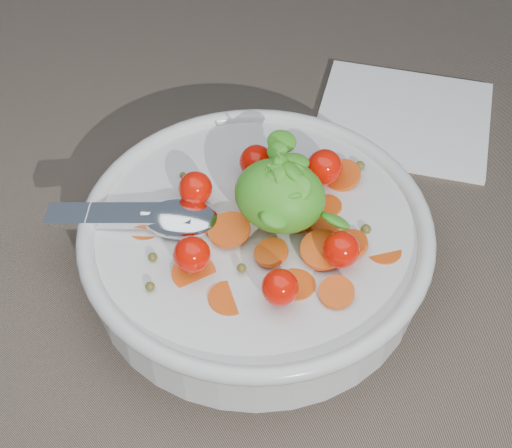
% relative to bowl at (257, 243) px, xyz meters
% --- Properties ---
extents(ground, '(6.00, 6.00, 0.00)m').
position_rel_bowl_xyz_m(ground, '(-0.02, 0.03, -0.03)').
color(ground, '#766554').
rests_on(ground, ground).
extents(bowl, '(0.31, 0.29, 0.12)m').
position_rel_bowl_xyz_m(bowl, '(0.00, 0.00, 0.00)').
color(bowl, silver).
rests_on(bowl, ground).
extents(napkin, '(0.19, 0.17, 0.01)m').
position_rel_bowl_xyz_m(napkin, '(0.06, 0.23, -0.03)').
color(napkin, white).
rests_on(napkin, ground).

